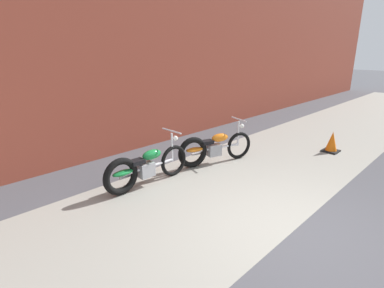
% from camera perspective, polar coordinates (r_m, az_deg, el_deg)
% --- Properties ---
extents(ground_plane, '(80.00, 80.00, 0.00)m').
position_cam_1_polar(ground_plane, '(4.96, 17.96, -15.73)').
color(ground_plane, '#47474C').
extents(sidewalk_slab, '(36.00, 3.50, 0.01)m').
position_cam_1_polar(sidewalk_slab, '(5.79, 2.18, -9.69)').
color(sidewalk_slab, gray).
rests_on(sidewalk_slab, ground).
extents(brick_building_wall, '(36.00, 0.50, 5.51)m').
position_cam_1_polar(brick_building_wall, '(7.88, -17.46, 17.53)').
color(brick_building_wall, brown).
rests_on(brick_building_wall, ground).
extents(motorcycle_green, '(2.01, 0.58, 1.03)m').
position_cam_1_polar(motorcycle_green, '(6.08, -9.26, -4.45)').
color(motorcycle_green, black).
rests_on(motorcycle_green, ground).
extents(motorcycle_orange, '(1.94, 0.85, 1.03)m').
position_cam_1_polar(motorcycle_orange, '(7.20, 3.60, -0.74)').
color(motorcycle_orange, black).
rests_on(motorcycle_orange, ground).
extents(traffic_cone, '(0.40, 0.40, 0.55)m').
position_cam_1_polar(traffic_cone, '(8.90, 24.72, 0.23)').
color(traffic_cone, orange).
rests_on(traffic_cone, ground).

